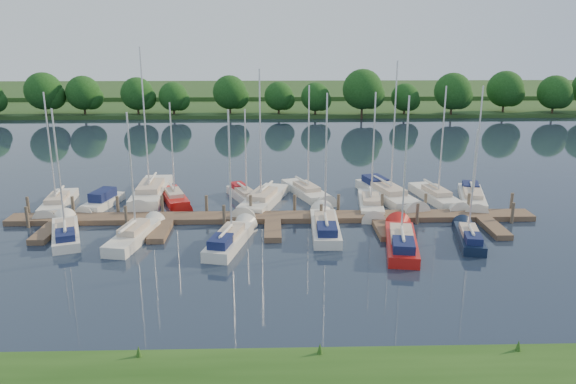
{
  "coord_description": "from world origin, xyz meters",
  "views": [
    {
      "loc": [
        0.03,
        -32.8,
        13.83
      ],
      "look_at": [
        1.17,
        8.0,
        2.2
      ],
      "focal_mm": 35.0,
      "sensor_mm": 36.0,
      "label": 1
    }
  ],
  "objects_px": {
    "dock": "(273,220)",
    "sailboat_n_5": "(262,202)",
    "sailboat_n_0": "(58,205)",
    "motorboat": "(102,203)",
    "sailboat_s_2": "(230,241)"
  },
  "relations": [
    {
      "from": "sailboat_n_0",
      "to": "sailboat_s_2",
      "type": "height_order",
      "value": "sailboat_n_0"
    },
    {
      "from": "motorboat",
      "to": "sailboat_s_2",
      "type": "bearing_deg",
      "value": 154.49
    },
    {
      "from": "dock",
      "to": "sailboat_n_0",
      "type": "bearing_deg",
      "value": 166.57
    },
    {
      "from": "dock",
      "to": "sailboat_s_2",
      "type": "height_order",
      "value": "sailboat_s_2"
    },
    {
      "from": "sailboat_s_2",
      "to": "dock",
      "type": "bearing_deg",
      "value": 71.53
    },
    {
      "from": "dock",
      "to": "sailboat_n_0",
      "type": "height_order",
      "value": "sailboat_n_0"
    },
    {
      "from": "dock",
      "to": "sailboat_n_5",
      "type": "relative_size",
      "value": 3.46
    },
    {
      "from": "dock",
      "to": "sailboat_s_2",
      "type": "bearing_deg",
      "value": -121.91
    },
    {
      "from": "sailboat_n_5",
      "to": "sailboat_s_2",
      "type": "xyz_separation_m",
      "value": [
        -2.02,
        -9.11,
        0.06
      ]
    },
    {
      "from": "sailboat_n_5",
      "to": "dock",
      "type": "bearing_deg",
      "value": 118.16
    },
    {
      "from": "dock",
      "to": "motorboat",
      "type": "relative_size",
      "value": 7.36
    },
    {
      "from": "sailboat_n_5",
      "to": "sailboat_s_2",
      "type": "bearing_deg",
      "value": 94.6
    },
    {
      "from": "sailboat_n_0",
      "to": "dock",
      "type": "bearing_deg",
      "value": 160.34
    },
    {
      "from": "sailboat_n_5",
      "to": "motorboat",
      "type": "bearing_deg",
      "value": 17.47
    },
    {
      "from": "dock",
      "to": "motorboat",
      "type": "bearing_deg",
      "value": 162.64
    }
  ]
}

